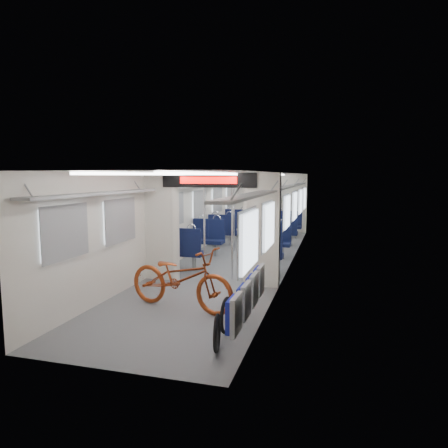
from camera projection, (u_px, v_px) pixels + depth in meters
name	position (u px, v px, depth m)	size (l,w,h in m)	color
carriage	(231.00, 206.00, 9.93)	(12.00, 12.02, 2.31)	#515456
bicycle	(181.00, 278.00, 6.70)	(0.70, 2.02, 1.06)	#923815
flip_bench	(248.00, 295.00, 5.60)	(0.12, 2.07, 0.47)	gray
bike_hoop_a	(217.00, 335.00, 5.08)	(0.50, 0.50, 0.05)	black
bike_hoop_b	(226.00, 317.00, 5.69)	(0.53, 0.53, 0.05)	black
bike_hoop_c	(239.00, 305.00, 6.26)	(0.48, 0.48, 0.05)	black
seat_bay_near_left	(197.00, 241.00, 10.36)	(0.94, 2.20, 1.14)	black
seat_bay_near_right	(269.00, 244.00, 10.03)	(0.90, 2.01, 1.08)	black
seat_bay_far_left	(230.00, 225.00, 13.71)	(0.92, 2.14, 1.12)	black
seat_bay_far_right	(286.00, 226.00, 13.61)	(0.89, 1.99, 1.07)	black
stanchion_near_left	(204.00, 226.00, 8.72)	(0.04, 0.04, 2.30)	silver
stanchion_near_right	(232.00, 227.00, 8.55)	(0.04, 0.04, 2.30)	silver
stanchion_far_left	(234.00, 213.00, 11.77)	(0.04, 0.04, 2.30)	silver
stanchion_far_right	(259.00, 212.00, 12.06)	(0.04, 0.04, 2.30)	silver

